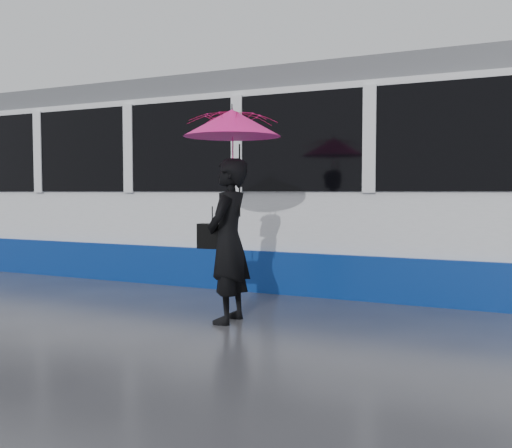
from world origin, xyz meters
The scene contains 6 objects.
ground centered at (0.00, 0.00, 0.00)m, with size 90.00×90.00×0.00m, color #2E2E34.
rails centered at (0.00, 2.50, 0.01)m, with size 34.00×1.51×0.02m.
tram centered at (1.38, 2.50, 1.64)m, with size 26.00×2.56×3.35m.
woman centered at (-0.26, -0.64, 0.94)m, with size 0.68×0.45×1.87m, color black.
umbrella centered at (-0.21, -0.64, 2.05)m, with size 1.20×1.20×1.26m.
handbag centered at (-0.48, -0.62, 0.98)m, with size 0.35×0.18×0.47m.
Camera 1 is at (2.78, -6.35, 1.49)m, focal length 40.00 mm.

